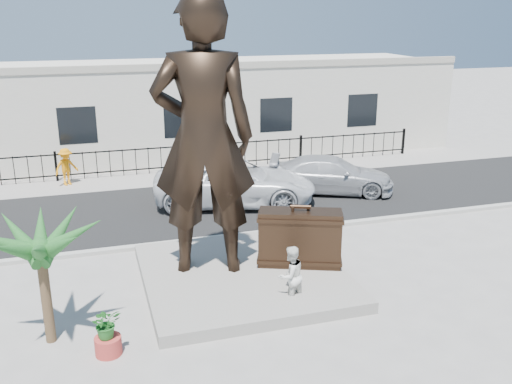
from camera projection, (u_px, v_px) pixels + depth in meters
ground at (280, 305)px, 13.99m from camera, size 100.00×100.00×0.00m
street at (209, 204)px, 21.28m from camera, size 40.00×7.00×0.01m
curb at (233, 236)px, 18.07m from camera, size 40.00×0.25×0.12m
far_sidewalk at (190, 176)px, 24.93m from camera, size 40.00×2.50×0.02m
plinth at (244, 276)px, 15.17m from camera, size 5.20×5.20×0.30m
fence at (186, 158)px, 25.48m from camera, size 22.00×0.10×1.20m
building at (170, 108)px, 28.82m from camera, size 28.00×7.00×4.40m
statue at (203, 137)px, 14.28m from camera, size 2.92×2.26×7.12m
suitcase at (300, 238)px, 15.28m from camera, size 2.29×1.46×1.54m
tourist at (291, 276)px, 13.83m from camera, size 0.89×0.79×1.51m
car_white at (235, 182)px, 21.09m from camera, size 6.41×4.09×1.65m
car_silver at (331, 175)px, 22.50m from camera, size 5.22×3.70×1.40m
worker at (66, 167)px, 23.33m from camera, size 1.15×0.99×1.54m
palm_tree at (52, 341)px, 12.46m from camera, size 1.80×1.80×3.20m
planter at (108, 346)px, 11.92m from camera, size 0.56×0.56×0.40m
shrub at (106, 323)px, 11.76m from camera, size 0.68×0.61×0.67m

